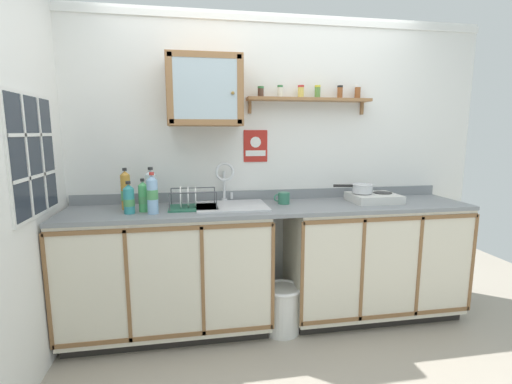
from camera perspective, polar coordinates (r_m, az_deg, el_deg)
name	(u,v)px	position (r m, az deg, el deg)	size (l,w,h in m)	color
floor	(287,357)	(2.74, 4.84, -24.28)	(6.11, 6.11, 0.00)	#9E9384
back_wall	(265,167)	(3.05, 1.48, 3.88)	(3.71, 0.07, 2.44)	white
lower_cabinet_run	(169,274)	(2.87, -13.51, -12.31)	(1.50, 0.57, 0.93)	black
lower_cabinet_run_right	(372,260)	(3.21, 17.74, -10.16)	(1.41, 0.57, 0.93)	black
countertop	(273,208)	(2.79, 2.71, -2.47)	(3.07, 0.60, 0.03)	gray
backsplash	(266,195)	(3.04, 1.59, -0.42)	(3.07, 0.02, 0.08)	gray
sink	(231,208)	(2.78, -3.94, -2.54)	(0.53, 0.47, 0.43)	silver
hot_plate_stove	(374,198)	(3.09, 17.93, -0.85)	(0.37, 0.32, 0.07)	silver
saucepan	(362,188)	(3.05, 16.21, 0.58)	(0.31, 0.17, 0.07)	silver
bottle_water_clear_0	(151,188)	(2.82, -16.08, 0.54)	(0.08, 0.08, 0.30)	silver
bottle_juice_amber_1	(126,191)	(2.80, -19.70, 0.13)	(0.07, 0.07, 0.30)	gold
bottle_detergent_teal_2	(129,199)	(2.65, -19.26, -1.11)	(0.07, 0.07, 0.23)	teal
bottle_water_blue_3	(152,194)	(2.59, -15.90, -0.35)	(0.08, 0.08, 0.29)	#8CB7E0
bottle_soda_green_4	(143,197)	(2.68, -17.24, -0.77)	(0.07, 0.07, 0.24)	#4CB266
dish_rack	(192,204)	(2.72, -10.05, -1.79)	(0.36, 0.26, 0.17)	#26664C
mug	(283,198)	(2.86, 4.32, -0.95)	(0.13, 0.09, 0.09)	#337259
wall_cabinet	(205,91)	(2.81, -8.02, 15.35)	(0.54, 0.33, 0.51)	#996B42
spice_shelf	(310,98)	(3.04, 8.50, 14.38)	(1.01, 0.14, 0.23)	#996B42
warning_sign	(256,146)	(2.99, -0.08, 7.16)	(0.19, 0.01, 0.26)	#B2261E
window	(33,156)	(2.59, -31.56, 4.87)	(0.03, 0.65, 0.75)	#262D38
trash_bin	(282,308)	(2.92, 4.12, -17.65)	(0.30, 0.30, 0.37)	silver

